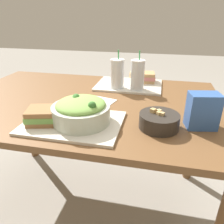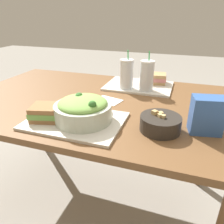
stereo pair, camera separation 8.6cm
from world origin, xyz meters
The scene contains 14 objects.
ground_plane centered at (0.00, 0.00, 0.00)m, with size 12.00×12.00×0.00m, color gray.
dining_table centered at (0.00, 0.00, 0.68)m, with size 1.47×0.96×0.77m.
tray_near centered at (0.04, -0.28, 0.78)m, with size 0.41×0.30×0.01m.
tray_far centered at (0.20, 0.29, 0.78)m, with size 0.41×0.30×0.01m.
salad_bowl centered at (0.08, -0.27, 0.84)m, with size 0.25×0.25×0.11m.
soup_bowl centered at (0.40, -0.24, 0.81)m, with size 0.17×0.17×0.08m.
sandwich_near centered at (-0.07, -0.31, 0.82)m, with size 0.18×0.15×0.06m.
baguette_near centered at (0.06, -0.17, 0.81)m, with size 0.18×0.09×0.06m.
sandwich_far centered at (0.28, 0.36, 0.82)m, with size 0.16×0.12×0.06m.
baguette_far centered at (0.26, 0.40, 0.81)m, with size 0.14×0.10×0.06m.
drink_cup_dark centered at (0.14, 0.20, 0.87)m, with size 0.08×0.08×0.23m.
drink_cup_red centered at (0.26, 0.20, 0.87)m, with size 0.08×0.08×0.23m.
chip_bag centered at (0.57, -0.19, 0.85)m, with size 0.13×0.10×0.15m.
napkin_folded centered at (0.09, 0.00, 0.77)m, with size 0.16×0.13×0.00m.
Camera 2 is at (0.47, -1.04, 1.22)m, focal length 35.00 mm.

